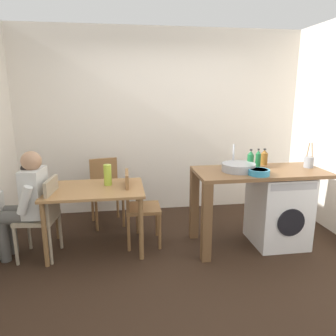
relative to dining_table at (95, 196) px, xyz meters
name	(u,v)px	position (x,y,z in m)	size (l,w,h in m)	color
ground_plane	(183,264)	(0.93, -0.50, -0.64)	(5.46, 5.46, 0.00)	black
wall_back	(162,122)	(0.93, 1.25, 0.71)	(4.60, 0.10, 2.70)	silver
dining_table	(95,196)	(0.00, 0.00, 0.00)	(1.10, 0.76, 0.74)	#9E7042
chair_person_seat	(44,214)	(-0.55, -0.11, -0.14)	(0.44, 0.44, 0.90)	gray
chair_opposite	(137,204)	(0.48, 0.05, -0.14)	(0.41, 0.41, 0.90)	olive
chair_spare_by_wall	(106,188)	(0.08, 0.77, -0.14)	(0.48, 0.48, 0.90)	olive
seated_person	(27,199)	(-0.71, -0.09, 0.03)	(0.52, 0.53, 1.20)	#595651
kitchen_counter	(242,184)	(1.68, -0.17, 0.12)	(1.50, 0.68, 0.92)	brown
washing_machine	(278,209)	(2.15, -0.17, -0.21)	(0.60, 0.61, 0.86)	white
sink_basin	(238,167)	(1.63, -0.17, 0.32)	(0.38, 0.38, 0.09)	#9EA0A5
tap	(233,156)	(1.63, 0.01, 0.42)	(0.02, 0.02, 0.28)	#B2B2B7
bottle_tall_green	(250,160)	(1.81, -0.08, 0.38)	(0.08, 0.08, 0.23)	#19592D
bottle_squat_brown	(258,159)	(1.93, 0.00, 0.38)	(0.06, 0.06, 0.22)	#19592D
bottle_clear_small	(264,157)	(2.06, 0.09, 0.37)	(0.08, 0.08, 0.20)	brown
mixing_bowl	(259,172)	(1.78, -0.37, 0.31)	(0.23, 0.23, 0.06)	teal
utensil_crock	(309,162)	(2.52, -0.12, 0.35)	(0.11, 0.11, 0.30)	gray
vase	(108,175)	(0.15, 0.10, 0.22)	(0.09, 0.09, 0.24)	#A8C63D
scissors	(260,172)	(1.84, -0.27, 0.28)	(0.15, 0.06, 0.01)	#B2B2B7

